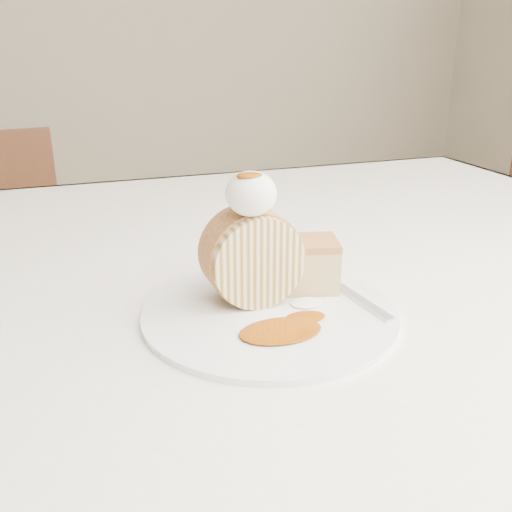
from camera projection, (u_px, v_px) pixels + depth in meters
name	position (u px, v px, depth m)	size (l,w,h in m)	color
table	(178.00, 334.00, 0.69)	(1.40, 0.90, 0.75)	silver
plate	(269.00, 312.00, 0.54)	(0.24, 0.24, 0.01)	white
roulade_slice	(252.00, 257.00, 0.54)	(0.09, 0.09, 0.05)	beige
cake_chunk	(310.00, 267.00, 0.58)	(0.05, 0.05, 0.04)	tan
whipped_cream	(251.00, 194.00, 0.51)	(0.05, 0.05, 0.04)	white
caramel_drizzle	(250.00, 170.00, 0.50)	(0.02, 0.02, 0.01)	#843A05
caramel_pool	(280.00, 331.00, 0.50)	(0.08, 0.05, 0.00)	#843A05
fork	(358.00, 299.00, 0.56)	(0.02, 0.14, 0.00)	silver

